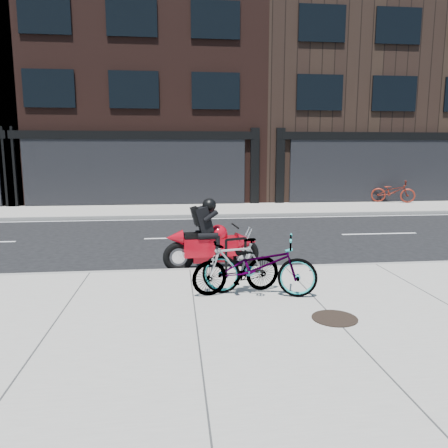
{
  "coord_description": "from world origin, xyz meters",
  "views": [
    {
      "loc": [
        -0.26,
        -10.69,
        2.52
      ],
      "look_at": [
        0.82,
        -0.98,
        0.9
      ],
      "focal_mm": 35.0,
      "sensor_mm": 36.0,
      "label": 1
    }
  ],
  "objects": [
    {
      "name": "manhole_cover",
      "position": [
        2.0,
        -4.89,
        0.14
      ],
      "size": [
        0.87,
        0.87,
        0.02
      ],
      "primitive_type": "cylinder",
      "rotation": [
        0.0,
        0.0,
        0.43
      ],
      "color": "black",
      "rests_on": "sidewalk_near"
    },
    {
      "name": "bicycle_front",
      "position": [
        1.11,
        -3.7,
        0.64
      ],
      "size": [
        2.05,
        1.17,
        1.02
      ],
      "primitive_type": "imported",
      "rotation": [
        0.0,
        0.0,
        1.3
      ],
      "color": "gray",
      "rests_on": "sidewalk_near"
    },
    {
      "name": "building_center",
      "position": [
        -2.0,
        14.5,
        7.25
      ],
      "size": [
        12.0,
        10.0,
        14.5
      ],
      "primitive_type": "cube",
      "color": "black",
      "rests_on": "ground"
    },
    {
      "name": "sidewalk_near",
      "position": [
        0.0,
        -5.0,
        0.07
      ],
      "size": [
        60.0,
        6.0,
        0.13
      ],
      "primitive_type": "cube",
      "color": "gray",
      "rests_on": "ground"
    },
    {
      "name": "ground",
      "position": [
        0.0,
        0.0,
        0.0
      ],
      "size": [
        120.0,
        120.0,
        0.0
      ],
      "primitive_type": "plane",
      "color": "black",
      "rests_on": "ground"
    },
    {
      "name": "bicycle_rear",
      "position": [
        0.75,
        -3.57,
        0.6
      ],
      "size": [
        1.62,
        0.76,
        0.94
      ],
      "primitive_type": "imported",
      "rotation": [
        0.0,
        0.0,
        4.92
      ],
      "color": "gray",
      "rests_on": "sidewalk_near"
    },
    {
      "name": "building_mideast",
      "position": [
        10.0,
        14.5,
        6.25
      ],
      "size": [
        12.0,
        10.0,
        12.5
      ],
      "primitive_type": "cube",
      "color": "black",
      "rests_on": "ground"
    },
    {
      "name": "bicycle_far",
      "position": [
        10.02,
        9.0,
        0.65
      ],
      "size": [
        2.11,
        1.4,
        1.05
      ],
      "primitive_type": "imported",
      "rotation": [
        0.0,
        0.0,
        1.18
      ],
      "color": "maroon",
      "rests_on": "sidewalk_far"
    },
    {
      "name": "bike_rack",
      "position": [
        0.87,
        -2.6,
        0.58
      ],
      "size": [
        0.44,
        0.18,
        0.77
      ],
      "rotation": [
        0.0,
        0.0,
        0.31
      ],
      "color": "black",
      "rests_on": "sidewalk_near"
    },
    {
      "name": "motorcycle",
      "position": [
        0.58,
        -1.59,
        0.64
      ],
      "size": [
        2.1,
        0.57,
        1.57
      ],
      "rotation": [
        0.0,
        0.0,
        0.1
      ],
      "color": "black",
      "rests_on": "ground"
    },
    {
      "name": "sidewalk_far",
      "position": [
        0.0,
        7.75,
        0.07
      ],
      "size": [
        60.0,
        3.5,
        0.13
      ],
      "primitive_type": "cube",
      "color": "gray",
      "rests_on": "ground"
    }
  ]
}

